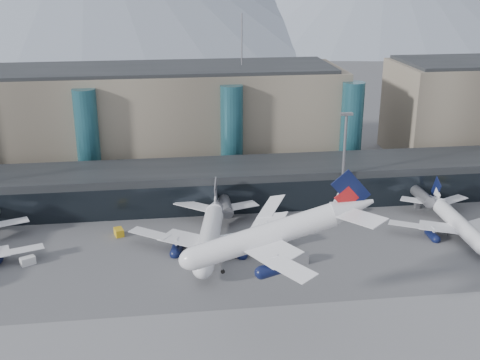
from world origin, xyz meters
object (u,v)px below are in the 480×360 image
at_px(hero_jet, 283,227).
at_px(veh_d, 355,210).
at_px(lightmast_mid, 344,157).
at_px(veh_a, 28,261).
at_px(jet_parked_mid, 211,225).
at_px(veh_b, 119,232).
at_px(veh_h, 268,246).
at_px(veh_c, 300,258).
at_px(jet_parked_right, 454,215).

xyz_separation_m(hero_jet, veh_d, (28.88, 48.60, -18.83)).
relative_size(lightmast_mid, veh_d, 10.11).
bearing_deg(veh_a, jet_parked_mid, -23.08).
height_order(veh_b, veh_d, veh_b).
relative_size(lightmast_mid, veh_h, 6.05).
height_order(jet_parked_mid, veh_c, jet_parked_mid).
distance_m(veh_c, veh_d, 31.46).
distance_m(lightmast_mid, veh_d, 14.19).
distance_m(jet_parked_mid, jet_parked_right, 57.25).
bearing_deg(veh_a, veh_d, -16.52).
distance_m(lightmast_mid, jet_parked_mid, 39.16).
xyz_separation_m(jet_parked_mid, veh_a, (-39.02, -4.52, -3.92)).
distance_m(veh_b, veh_c, 42.95).
height_order(veh_a, veh_b, veh_b).
relative_size(jet_parked_right, veh_b, 11.19).
bearing_deg(jet_parked_mid, jet_parked_right, -80.11).
relative_size(jet_parked_right, veh_d, 13.04).
bearing_deg(veh_d, veh_a, 158.68).
height_order(veh_d, veh_h, veh_h).
bearing_deg(veh_a, veh_c, -36.13).
relative_size(veh_a, veh_b, 1.02).
bearing_deg(jet_parked_mid, hero_jet, -155.67).
bearing_deg(veh_d, hero_jet, -155.20).
height_order(lightmast_mid, hero_jet, hero_jet).
relative_size(jet_parked_right, veh_h, 7.80).
distance_m(jet_parked_right, veh_d, 24.01).
bearing_deg(hero_jet, veh_a, 150.19).
relative_size(lightmast_mid, veh_b, 8.67).
bearing_deg(veh_h, veh_d, 5.90).
relative_size(jet_parked_mid, jet_parked_right, 1.18).
distance_m(veh_c, veh_h, 8.52).
bearing_deg(hero_jet, veh_d, 62.06).
distance_m(hero_jet, veh_a, 59.88).
bearing_deg(veh_a, veh_h, -29.85).
bearing_deg(veh_c, hero_jet, -97.28).
bearing_deg(jet_parked_mid, veh_h, -100.87).
height_order(veh_a, veh_c, veh_c).
bearing_deg(veh_d, veh_h, -179.23).
relative_size(veh_a, veh_d, 1.18).
xyz_separation_m(hero_jet, veh_a, (-47.93, 30.63, -18.71)).
xyz_separation_m(jet_parked_right, veh_c, (-39.33, -10.73, -3.00)).
xyz_separation_m(jet_parked_mid, veh_b, (-20.86, 7.52, -3.91)).
bearing_deg(lightmast_mid, veh_d, -32.70).
distance_m(veh_a, veh_c, 57.30).
relative_size(veh_c, veh_d, 1.46).
distance_m(jet_parked_right, veh_h, 45.40).
distance_m(veh_b, veh_d, 58.94).
relative_size(veh_b, veh_d, 1.17).
bearing_deg(jet_parked_right, veh_h, 98.17).
distance_m(lightmast_mid, jet_parked_right, 29.38).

